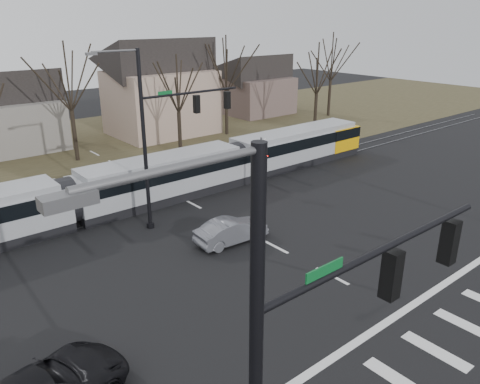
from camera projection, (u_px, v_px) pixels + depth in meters
ground at (367, 294)px, 21.06m from camera, size 140.00×140.00×0.00m
grass_verge at (86, 149)px, 44.21m from camera, size 140.00×28.00×0.01m
crosswalk at (452, 338)px, 18.16m from camera, size 27.00×2.60×0.01m
stop_line at (402, 312)px, 19.75m from camera, size 28.00×0.35×0.01m
lane_dashes at (176, 196)px, 32.63m from camera, size 0.18×30.00×0.01m
rail_pair at (178, 196)px, 32.48m from camera, size 90.00×1.52×0.06m
tram at (161, 177)px, 31.38m from camera, size 39.35×2.92×2.98m
sedan at (231, 231)px, 25.69m from camera, size 1.95×4.35×1.38m
signal_pole_near_left at (321, 368)px, 8.53m from camera, size 9.28×0.44×10.20m
signal_pole_far at (169, 129)px, 26.67m from camera, size 9.28×0.44×10.20m
rail_crossing_signal at (261, 167)px, 32.62m from camera, size 1.08×0.36×4.00m
tree_row at (130, 102)px, 39.30m from camera, size 59.20×7.20×10.00m
house_b at (11, 107)px, 42.74m from camera, size 8.64×7.56×7.65m
house_c at (160, 83)px, 48.44m from camera, size 10.80×8.64×10.10m
house_d at (256, 82)px, 59.25m from camera, size 8.64×7.56×7.65m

